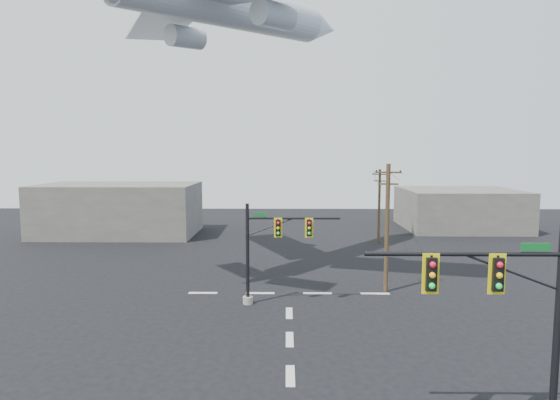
{
  "coord_description": "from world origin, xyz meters",
  "views": [
    {
      "loc": [
        -0.19,
        -19.68,
        9.87
      ],
      "look_at": [
        -0.52,
        5.0,
        7.28
      ],
      "focal_mm": 30.0,
      "sensor_mm": 36.0,
      "label": 1
    }
  ],
  "objects_px": {
    "signal_mast_far": "(267,251)",
    "airliner": "(229,8)",
    "signal_mast_near": "(516,321)",
    "utility_pole_a": "(387,226)",
    "utility_pole_b": "(379,204)"
  },
  "relations": [
    {
      "from": "signal_mast_near",
      "to": "airliner",
      "type": "xyz_separation_m",
      "value": [
        -12.45,
        21.33,
        16.87
      ]
    },
    {
      "from": "utility_pole_a",
      "to": "utility_pole_b",
      "type": "relative_size",
      "value": 1.14
    },
    {
      "from": "signal_mast_near",
      "to": "utility_pole_b",
      "type": "xyz_separation_m",
      "value": [
        1.97,
        34.12,
        0.18
      ]
    },
    {
      "from": "signal_mast_far",
      "to": "airliner",
      "type": "distance_m",
      "value": 19.27
    },
    {
      "from": "utility_pole_b",
      "to": "utility_pole_a",
      "type": "bearing_deg",
      "value": -76.67
    },
    {
      "from": "signal_mast_near",
      "to": "airliner",
      "type": "height_order",
      "value": "airliner"
    },
    {
      "from": "utility_pole_b",
      "to": "airliner",
      "type": "bearing_deg",
      "value": -115.58
    },
    {
      "from": "signal_mast_far",
      "to": "utility_pole_b",
      "type": "height_order",
      "value": "utility_pole_b"
    },
    {
      "from": "signal_mast_near",
      "to": "utility_pole_b",
      "type": "distance_m",
      "value": 34.18
    },
    {
      "from": "signal_mast_near",
      "to": "airliner",
      "type": "distance_m",
      "value": 29.91
    },
    {
      "from": "signal_mast_near",
      "to": "signal_mast_far",
      "type": "relative_size",
      "value": 1.13
    },
    {
      "from": "signal_mast_far",
      "to": "utility_pole_a",
      "type": "height_order",
      "value": "utility_pole_a"
    },
    {
      "from": "signal_mast_far",
      "to": "utility_pole_a",
      "type": "relative_size",
      "value": 0.73
    },
    {
      "from": "utility_pole_a",
      "to": "signal_mast_far",
      "type": "bearing_deg",
      "value": -153.43
    },
    {
      "from": "signal_mast_far",
      "to": "airliner",
      "type": "height_order",
      "value": "airliner"
    }
  ]
}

